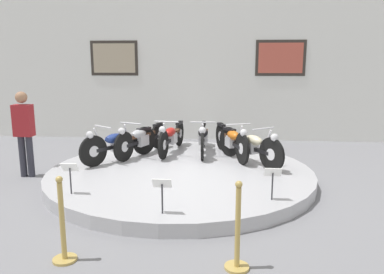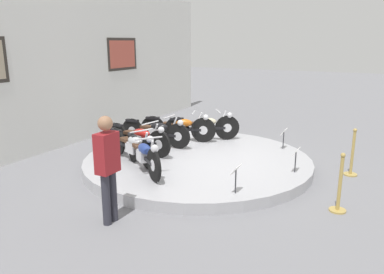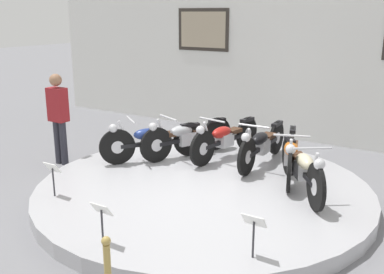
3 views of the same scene
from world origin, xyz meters
name	(u,v)px [view 2 (image 2 of 3)]	position (x,y,z in m)	size (l,w,h in m)	color
ground_plane	(197,166)	(0.00, 0.00, 0.00)	(60.00, 60.00, 0.00)	slate
display_platform	(197,161)	(0.00, 0.00, 0.11)	(5.12, 5.12, 0.22)	#ADADB2
back_wall	(63,65)	(0.00, 4.04, 2.17)	(14.00, 0.22, 4.33)	silver
motorcycle_blue	(143,153)	(-1.37, 0.52, 0.60)	(1.21, 1.63, 0.79)	black
motorcycle_silver	(133,145)	(-1.01, 1.05, 0.60)	(0.82, 1.85, 0.79)	black
motorcycle_red	(139,137)	(-0.37, 1.36, 0.60)	(0.54, 1.96, 0.79)	black
motorcycle_black	(156,131)	(0.36, 1.36, 0.60)	(0.54, 1.98, 0.79)	black
motorcycle_orange	(179,127)	(1.00, 1.05, 0.61)	(0.75, 1.91, 0.80)	black
motorcycle_cream	(204,126)	(1.37, 0.52, 0.61)	(1.22, 1.65, 0.80)	black
info_placard_front_left	(236,173)	(-1.57, -1.55, 0.58)	(0.26, 0.11, 0.51)	#333338
info_placard_front_centre	(296,155)	(0.00, -2.21, 0.58)	(0.26, 0.11, 0.51)	#333338
info_placard_front_right	(284,134)	(1.57, -1.55, 0.58)	(0.26, 0.11, 0.51)	#333338
visitor_standing	(108,164)	(-3.10, -0.06, 0.97)	(0.36, 0.23, 1.71)	#2D2D38
stanchion_post_left_of_entry	(339,192)	(-1.00, -3.17, 0.34)	(0.28, 0.28, 1.02)	tan
stanchion_post_right_of_entry	(352,160)	(1.00, -3.17, 0.34)	(0.28, 0.28, 1.02)	tan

